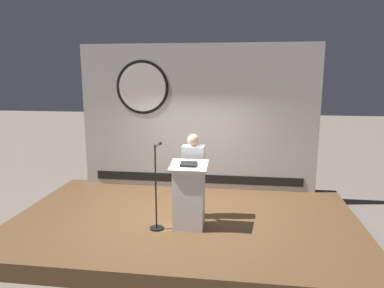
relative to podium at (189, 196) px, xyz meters
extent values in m
plane|color=#6B6056|center=(-0.14, 0.42, -0.88)|extent=(40.00, 40.00, 0.00)
cube|color=brown|center=(-0.14, 0.42, -0.73)|extent=(6.40, 4.00, 0.30)
cube|color=silver|center=(-0.14, 2.27, 1.07)|extent=(5.41, 0.10, 3.30)
cylinder|color=black|center=(-1.39, 2.22, 1.75)|extent=(1.23, 0.02, 1.23)
cylinder|color=white|center=(-1.39, 2.21, 1.75)|extent=(1.09, 0.02, 1.09)
cube|color=black|center=(-0.14, 2.21, -0.36)|extent=(4.87, 0.02, 0.20)
cube|color=silver|center=(0.00, 0.00, -0.04)|extent=(0.52, 0.40, 1.07)
cube|color=silver|center=(0.00, 0.00, 0.53)|extent=(0.64, 0.50, 0.13)
cube|color=black|center=(0.00, -0.02, 0.57)|extent=(0.28, 0.20, 0.06)
cylinder|color=black|center=(0.01, 0.48, -0.18)|extent=(0.26, 0.26, 0.80)
cube|color=white|center=(0.01, 0.48, 0.50)|extent=(0.40, 0.24, 0.56)
sphere|color=tan|center=(0.01, 0.48, 0.89)|extent=(0.22, 0.22, 0.22)
cylinder|color=black|center=(-0.55, -0.15, -0.57)|extent=(0.24, 0.24, 0.02)
cylinder|color=black|center=(-0.55, -0.15, 0.17)|extent=(0.03, 0.03, 1.49)
cylinder|color=black|center=(-0.55, 0.04, 0.86)|extent=(0.02, 0.38, 0.02)
sphere|color=#262626|center=(-0.55, 0.23, 0.86)|extent=(0.07, 0.07, 0.07)
camera|label=1|loc=(0.86, -5.83, 2.08)|focal=33.58mm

